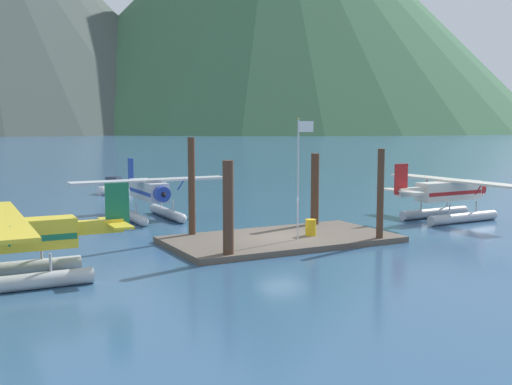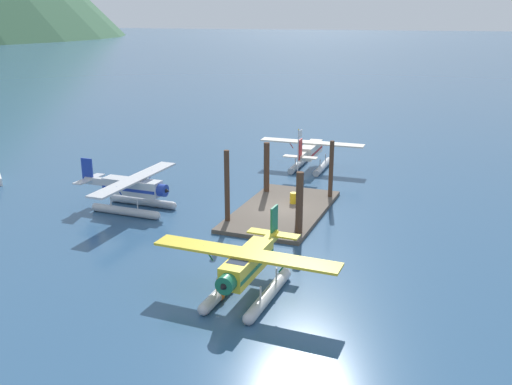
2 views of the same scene
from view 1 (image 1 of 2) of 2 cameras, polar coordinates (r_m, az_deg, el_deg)
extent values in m
plane|color=#2D5175|center=(33.30, 2.30, -4.58)|extent=(1200.00, 1200.00, 0.00)
cube|color=brown|center=(33.27, 2.31, -4.32)|extent=(12.09, 6.44, 0.30)
cylinder|color=#4C3323|center=(28.56, -2.57, -1.68)|extent=(0.51, 0.51, 4.65)
cylinder|color=#4C3323|center=(33.16, 11.36, -0.36)|extent=(0.36, 0.36, 5.02)
cylinder|color=#4C3323|center=(33.77, -5.93, 0.34)|extent=(0.38, 0.38, 5.59)
cylinder|color=#4C3323|center=(37.26, 5.43, 0.10)|extent=(0.49, 0.49, 4.55)
cylinder|color=silver|center=(32.06, 3.89, 1.14)|extent=(0.08, 0.08, 6.21)
cube|color=white|center=(32.17, 4.61, 6.06)|extent=(0.90, 0.03, 0.56)
sphere|color=gold|center=(31.93, 3.93, 6.78)|extent=(0.10, 0.10, 0.10)
cylinder|color=gold|center=(33.62, 5.05, -3.21)|extent=(0.58, 0.58, 0.88)
torus|color=gold|center=(33.62, 5.05, -3.21)|extent=(0.62, 0.62, 0.04)
cylinder|color=#B7BABF|center=(42.20, -8.18, -1.88)|extent=(0.67, 5.60, 0.64)
sphere|color=#B7BABF|center=(39.60, -6.83, -2.40)|extent=(0.64, 0.64, 0.64)
cylinder|color=#B7BABF|center=(41.45, -11.44, -2.09)|extent=(0.67, 5.60, 0.64)
sphere|color=#B7BABF|center=(38.80, -10.29, -2.63)|extent=(0.64, 0.64, 0.64)
cylinder|color=#B7BABF|center=(40.99, -7.63, -1.16)|extent=(0.10, 0.10, 0.70)
cylinder|color=#B7BABF|center=(43.24, -8.72, -0.79)|extent=(0.10, 0.10, 0.70)
cylinder|color=#B7BABF|center=(40.22, -10.98, -1.37)|extent=(0.10, 0.10, 0.70)
cylinder|color=#B7BABF|center=(42.51, -11.91, -0.98)|extent=(0.10, 0.10, 0.70)
cube|color=silver|center=(41.61, -9.83, 0.23)|extent=(1.26, 4.81, 1.20)
cube|color=#1E389E|center=(41.62, -9.83, 0.09)|extent=(1.28, 4.71, 0.24)
cube|color=#283347|center=(40.55, -9.38, 0.55)|extent=(1.06, 1.10, 0.56)
cube|color=silver|center=(41.26, -9.73, 1.11)|extent=(10.41, 1.45, 0.14)
cylinder|color=#1E389E|center=(42.01, -6.86, 0.79)|extent=(0.62, 0.08, 0.84)
cylinder|color=#1E389E|center=(40.68, -12.67, 0.50)|extent=(0.62, 0.08, 0.84)
cylinder|color=#1E389E|center=(39.06, -8.63, -0.15)|extent=(0.96, 0.60, 0.96)
cone|color=black|center=(38.64, -8.41, -0.21)|extent=(0.36, 0.35, 0.36)
cube|color=silver|center=(44.69, -11.11, 0.75)|extent=(0.45, 2.20, 0.56)
cube|color=#1E389E|center=(45.48, -11.45, 1.91)|extent=(0.12, 1.00, 1.90)
cube|color=silver|center=(45.45, -11.40, 0.96)|extent=(3.20, 0.81, 0.10)
cylinder|color=#B7BABF|center=(43.51, 16.03, -1.81)|extent=(5.61, 0.78, 0.64)
sphere|color=#B7BABF|center=(45.52, 18.52, -1.54)|extent=(0.64, 0.64, 0.64)
cylinder|color=#B7BABF|center=(41.81, 18.46, -2.22)|extent=(5.61, 0.78, 0.64)
sphere|color=#B7BABF|center=(43.90, 20.93, -1.91)|extent=(0.64, 0.64, 0.64)
cylinder|color=#B7BABF|center=(44.27, 17.15, -0.84)|extent=(0.10, 0.10, 0.70)
cylinder|color=#B7BABF|center=(42.58, 14.92, -1.04)|extent=(0.10, 0.10, 0.70)
cylinder|color=#B7BABF|center=(42.61, 19.58, -1.19)|extent=(0.10, 0.10, 0.70)
cylinder|color=#B7BABF|center=(40.84, 17.36, -1.43)|extent=(0.10, 0.10, 0.70)
cube|color=silver|center=(42.45, 17.30, 0.15)|extent=(4.83, 1.36, 1.20)
cube|color=#B21E1E|center=(42.46, 17.29, 0.02)|extent=(4.73, 1.38, 0.24)
cube|color=#283347|center=(43.20, 18.30, 0.66)|extent=(1.13, 1.08, 0.56)
cube|color=silver|center=(42.60, 17.60, 1.07)|extent=(1.67, 10.43, 0.14)
cylinder|color=#B21E1E|center=(44.16, 15.51, 0.87)|extent=(0.10, 0.62, 0.84)
cylinder|color=#B21E1E|center=(41.17, 19.82, 0.35)|extent=(0.10, 0.62, 0.84)
cylinder|color=#B21E1E|center=(44.44, 19.69, 0.33)|extent=(0.62, 0.98, 0.96)
cone|color=black|center=(44.78, 20.07, 0.36)|extent=(0.36, 0.37, 0.36)
cube|color=silver|center=(40.15, 14.10, 0.05)|extent=(2.21, 0.50, 0.56)
cube|color=#B21E1E|center=(39.46, 13.19, 1.21)|extent=(1.00, 0.15, 1.90)
cube|color=silver|center=(39.60, 13.27, 0.13)|extent=(0.88, 3.22, 0.10)
cylinder|color=#B7BABF|center=(25.33, -21.02, -7.76)|extent=(5.61, 0.75, 0.64)
cylinder|color=#B7BABF|center=(27.75, -21.54, -6.56)|extent=(5.61, 0.75, 0.64)
cylinder|color=#B7BABF|center=(25.31, -18.36, -6.11)|extent=(0.10, 0.10, 0.70)
cylinder|color=#B7BABF|center=(27.74, -19.12, -5.06)|extent=(0.10, 0.10, 0.70)
cube|color=yellow|center=(26.22, -21.44, -3.68)|extent=(4.82, 1.33, 1.20)
cube|color=#196B47|center=(26.24, -21.43, -3.90)|extent=(4.73, 1.35, 0.24)
cube|color=yellow|center=(26.09, -22.15, -2.27)|extent=(1.61, 10.43, 0.14)
cylinder|color=#196B47|center=(23.98, -21.69, -3.79)|extent=(0.09, 0.62, 0.84)
cylinder|color=#196B47|center=(28.31, -22.48, -2.33)|extent=(0.09, 0.62, 0.84)
cube|color=yellow|center=(26.68, -14.47, -3.06)|extent=(2.21, 0.48, 0.56)
cube|color=#196B47|center=(26.76, -12.64, -1.15)|extent=(1.00, 0.14, 1.90)
cube|color=yellow|center=(26.84, -12.81, -2.75)|extent=(0.86, 3.22, 0.10)
cube|color=silver|center=(58.42, -12.78, 0.33)|extent=(3.91, 4.14, 0.70)
sphere|color=silver|center=(56.56, -13.73, 0.12)|extent=(0.70, 0.70, 0.70)
cube|color=#283347|center=(58.08, -12.93, 1.04)|extent=(1.62, 1.63, 0.80)
cube|color=black|center=(60.43, -11.82, 0.79)|extent=(0.48, 0.48, 0.80)
camera|label=2|loc=(28.88, -86.00, 17.35)|focal=39.43mm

